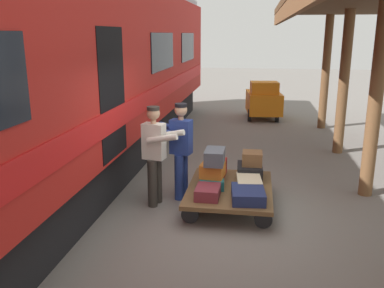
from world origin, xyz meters
The scene contains 15 objects.
ground_plane centered at (0.00, 0.00, 0.00)m, with size 60.00×60.00×0.00m, color slate.
train_car centered at (3.28, 0.00, 2.06)m, with size 3.03×19.94×4.00m.
luggage_cart centered at (-0.02, -0.49, 0.30)m, with size 1.40×1.88×0.34m.
suitcase_cream_canvas centered at (-0.34, -0.49, 0.44)m, with size 0.40×0.60×0.18m, color beige.
suitcase_navy_fabric centered at (-0.34, 0.03, 0.43)m, with size 0.50×0.64×0.18m, color navy.
suitcase_black_hardshell centered at (-0.34, -1.01, 0.47)m, with size 0.43×0.58×0.24m, color black.
suitcase_burgundy_valise centered at (0.29, 0.03, 0.43)m, with size 0.37×0.48×0.18m, color maroon.
suitcase_teal_softside centered at (0.29, -0.49, 0.43)m, with size 0.40×0.54×0.17m, color #1E666B.
suitcase_red_plastic centered at (0.29, -1.01, 0.49)m, with size 0.37×0.54×0.29m, color #AD231E.
suitcase_orange_carryall centered at (0.28, -0.49, 0.63)m, with size 0.38×0.40×0.23m, color #CC6B23.
suitcase_brown_leather centered at (-0.37, -1.03, 0.70)m, with size 0.35×0.37×0.24m, color brown.
suitcase_slate_roller centered at (0.24, -0.49, 0.87)m, with size 0.31×0.51×0.24m, color #4C515B.
porter_in_overalls centered at (0.88, -0.76, 0.93)m, with size 0.72×0.52×1.70m.
porter_by_door centered at (1.23, -0.38, 0.93)m, with size 0.71×0.51×1.70m.
baggage_tug centered at (-0.64, -8.25, 0.63)m, with size 1.28×1.81×1.30m.
Camera 1 is at (-0.42, 6.09, 2.84)m, focal length 38.77 mm.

